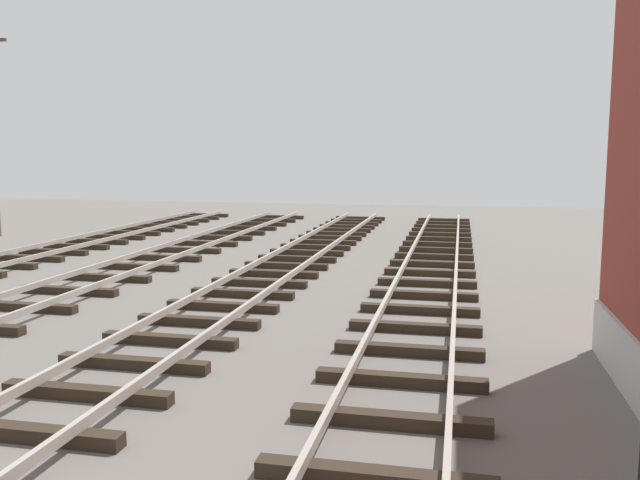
{
  "coord_description": "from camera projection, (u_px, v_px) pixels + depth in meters",
  "views": [
    {
      "loc": [
        1.89,
        -1.86,
        3.37
      ],
      "look_at": [
        -0.77,
        10.57,
        1.69
      ],
      "focal_mm": 36.85,
      "sensor_mm": 36.0,
      "label": 1
    }
  ],
  "objects": []
}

